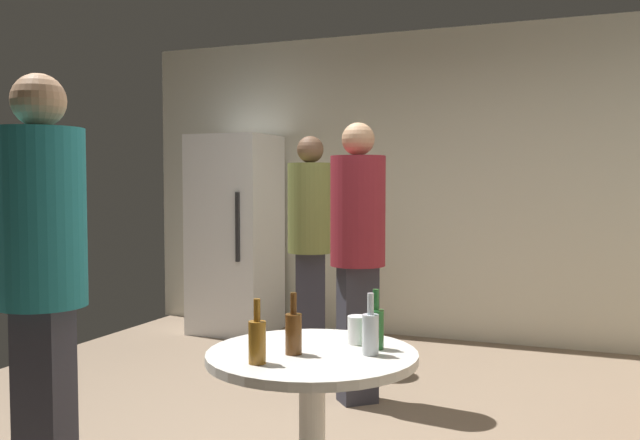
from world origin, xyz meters
TOP-DOWN VIEW (x-y plane):
  - wall_back at (0.00, 2.63)m, footprint 5.32×0.06m
  - refrigerator at (-1.61, 2.20)m, footprint 0.70×0.68m
  - foreground_table at (0.45, -0.95)m, footprint 0.80×0.80m
  - beer_bottle_amber at (0.34, -1.18)m, footprint 0.06×0.06m
  - beer_bottle_brown at (0.40, -1.01)m, footprint 0.06×0.06m
  - beer_bottle_green at (0.66, -0.82)m, footprint 0.06×0.06m
  - beer_bottle_clear at (0.67, -0.91)m, footprint 0.06×0.06m
  - plastic_cup_white at (0.57, -0.77)m, footprint 0.08×0.08m
  - person_in_maroon_shirt at (0.08, 0.69)m, footprint 0.48×0.48m
  - person_in_teal_shirt at (-0.58, -1.23)m, footprint 0.42×0.42m
  - person_in_olive_shirt at (-0.53, 1.40)m, footprint 0.44×0.44m

SIDE VIEW (x-z plane):
  - foreground_table at x=0.45m, z-range 0.26..1.00m
  - plastic_cup_white at x=0.57m, z-range 0.73..0.85m
  - beer_bottle_amber at x=0.34m, z-range 0.70..0.93m
  - beer_bottle_brown at x=0.40m, z-range 0.70..0.93m
  - beer_bottle_green at x=0.66m, z-range 0.70..0.93m
  - beer_bottle_clear at x=0.67m, z-range 0.70..0.93m
  - refrigerator at x=-1.61m, z-range 0.00..1.80m
  - person_in_olive_shirt at x=-0.53m, z-range 0.15..1.87m
  - person_in_maroon_shirt at x=0.08m, z-range 0.15..1.89m
  - person_in_teal_shirt at x=-0.58m, z-range 0.16..1.95m
  - wall_back at x=0.00m, z-range 0.00..2.70m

